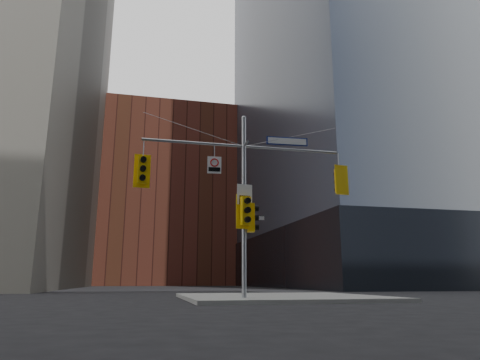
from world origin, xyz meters
name	(u,v)px	position (x,y,z in m)	size (l,w,h in m)	color
ground	(259,305)	(0.00, 0.00, 0.00)	(160.00, 160.00, 0.00)	black
sidewalk_corner	(279,297)	(2.00, 4.00, 0.07)	(8.00, 8.00, 0.15)	gray
podium_ne	(413,261)	(28.00, 32.00, 3.00)	(36.40, 36.40, 6.00)	black
brick_midrise	(166,200)	(0.00, 58.00, 14.00)	(26.00, 20.00, 28.00)	brown
signal_assembly	(244,185)	(0.00, 1.99, 4.42)	(8.00, 0.80, 7.30)	gray
traffic_light_west_arm	(142,170)	(-3.90, 2.01, 4.80)	(0.62, 0.51, 1.29)	yellow
traffic_light_east_arm	(339,181)	(4.08, 1.99, 4.80)	(0.59, 0.50, 1.24)	yellow
traffic_light_pole_side	(252,218)	(0.33, 2.00, 3.13)	(0.45, 0.38, 1.10)	yellow
traffic_light_pole_front	(246,211)	(0.00, 1.73, 3.35)	(0.64, 0.55, 1.34)	yellow
street_sign_blade	(287,141)	(1.84, 2.00, 6.35)	(1.73, 0.15, 0.34)	navy
regulatory_sign_arm	(214,164)	(-1.19, 1.97, 5.17)	(0.55, 0.08, 0.68)	silver
regulatory_sign_pole	(245,195)	(0.00, 1.88, 3.99)	(0.61, 0.11, 0.80)	silver
street_blade_ew	(255,218)	(0.45, 2.00, 3.13)	(0.73, 0.06, 0.15)	silver
street_blade_ns	(241,226)	(0.00, 2.45, 2.87)	(0.12, 0.74, 0.15)	#145926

